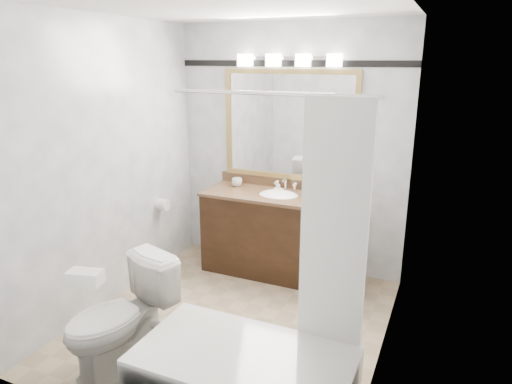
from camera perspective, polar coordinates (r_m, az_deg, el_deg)
room at (r=3.52m, az=-3.04°, el=1.60°), size 2.42×2.62×2.52m
vanity at (r=4.66m, az=2.77°, el=-5.12°), size 1.53×0.58×0.97m
mirror at (r=4.63m, az=4.15°, el=8.29°), size 1.40×0.04×1.10m
vanity_light_bar at (r=4.53m, az=4.07°, el=16.15°), size 1.02×0.14×0.12m
accent_stripe at (r=4.60m, az=4.35°, el=15.74°), size 2.40×0.01×0.06m
bathtub at (r=3.00m, az=-0.90°, el=-22.02°), size 1.30×0.75×1.96m
tp_roll at (r=4.79m, az=-11.57°, el=-1.55°), size 0.11×0.12×0.12m
toilet at (r=3.44m, az=-16.69°, el=-14.94°), size 0.66×0.88×0.80m
tissue_box at (r=3.06m, az=-20.58°, el=-9.95°), size 0.23×0.16×0.09m
coffee_maker at (r=4.32m, az=10.52°, el=0.95°), size 0.17×0.21×0.33m
cup_left at (r=4.81m, az=-2.40°, el=1.23°), size 0.13×0.13×0.08m
cup_right at (r=4.87m, az=-2.30°, el=1.35°), size 0.10×0.10×0.07m
soap_bottle_a at (r=4.65m, az=2.78°, el=0.75°), size 0.05×0.05×0.09m
soap_bottle_b at (r=4.64m, az=6.10°, el=0.50°), size 0.07×0.07×0.07m
soap_bar at (r=4.64m, az=2.82°, el=0.31°), size 0.10×0.08×0.03m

